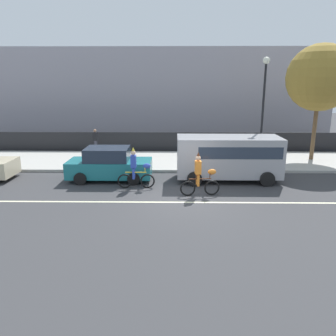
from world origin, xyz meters
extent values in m
plane|color=#38383A|center=(0.00, 0.00, 0.00)|extent=(80.00, 80.00, 0.00)
cube|color=beige|center=(0.00, -0.50, 0.00)|extent=(36.00, 0.14, 0.01)
cube|color=#ADAAA3|center=(0.00, 6.50, 0.07)|extent=(60.00, 5.00, 0.15)
cube|color=black|center=(0.00, 9.40, 0.70)|extent=(40.00, 0.08, 1.40)
cube|color=#99939E|center=(-1.60, 18.00, 3.74)|extent=(28.00, 8.00, 7.47)
torus|color=black|center=(-1.71, 1.36, 0.33)|extent=(0.67, 0.08, 0.67)
torus|color=black|center=(-2.76, 1.34, 0.33)|extent=(0.67, 0.08, 0.67)
cylinder|color=gold|center=(-2.24, 1.35, 0.75)|extent=(0.97, 0.07, 0.05)
cylinder|color=gold|center=(-2.39, 1.35, 0.84)|extent=(0.04, 0.04, 0.18)
cylinder|color=gold|center=(-1.82, 1.36, 0.86)|extent=(0.04, 0.04, 0.23)
cylinder|color=gold|center=(-1.82, 1.36, 0.98)|extent=(0.04, 0.50, 0.03)
ellipsoid|color=#2D47B2|center=(-1.73, 1.36, 1.05)|extent=(0.36, 0.21, 0.24)
cube|color=#2D47B2|center=(-2.34, 1.35, 1.26)|extent=(0.25, 0.32, 0.56)
sphere|color=beige|center=(-2.34, 1.35, 1.66)|extent=(0.22, 0.22, 0.22)
cone|color=gold|center=(-2.34, 1.35, 1.84)|extent=(0.14, 0.14, 0.16)
cylinder|color=#2D47B2|center=(-2.33, 1.21, 0.71)|extent=(0.11, 0.11, 0.48)
cylinder|color=#2D47B2|center=(-2.34, 1.49, 0.71)|extent=(0.11, 0.11, 0.48)
torus|color=black|center=(1.14, 0.40, 0.33)|extent=(0.67, 0.14, 0.67)
torus|color=black|center=(0.09, 0.29, 0.33)|extent=(0.67, 0.14, 0.67)
cylinder|color=#4C2614|center=(0.62, 0.35, 0.75)|extent=(0.97, 0.15, 0.05)
cylinder|color=#4C2614|center=(0.47, 0.33, 0.84)|extent=(0.04, 0.04, 0.18)
cylinder|color=#4C2614|center=(1.03, 0.39, 0.86)|extent=(0.04, 0.04, 0.23)
cylinder|color=#4C2614|center=(1.03, 0.39, 0.98)|extent=(0.08, 0.50, 0.03)
ellipsoid|color=orange|center=(1.12, 0.40, 1.05)|extent=(0.38, 0.24, 0.24)
cube|color=orange|center=(0.52, 0.34, 1.26)|extent=(0.27, 0.34, 0.56)
sphere|color=tan|center=(0.52, 0.34, 1.66)|extent=(0.22, 0.22, 0.22)
cone|color=#4C2614|center=(0.52, 0.34, 1.84)|extent=(0.14, 0.14, 0.16)
cylinder|color=orange|center=(0.53, 0.20, 0.71)|extent=(0.11, 0.11, 0.48)
cylinder|color=orange|center=(0.50, 0.47, 0.71)|extent=(0.11, 0.11, 0.48)
cube|color=#99999E|center=(2.17, 2.70, 1.23)|extent=(5.00, 2.00, 1.90)
cube|color=#283342|center=(2.57, 2.70, 1.58)|extent=(3.90, 2.02, 0.56)
cylinder|color=black|center=(3.87, 1.70, 0.35)|extent=(0.70, 0.22, 0.70)
cylinder|color=black|center=(3.87, 3.70, 0.35)|extent=(0.70, 0.22, 0.70)
cylinder|color=black|center=(0.47, 1.70, 0.35)|extent=(0.70, 0.22, 0.70)
cylinder|color=black|center=(0.47, 3.70, 0.35)|extent=(0.70, 0.22, 0.70)
cylinder|color=black|center=(-9.31, 3.51, 0.30)|extent=(0.60, 0.20, 0.60)
cube|color=#1E727A|center=(-3.68, 2.66, 0.60)|extent=(4.10, 1.72, 0.80)
cube|color=#232D3D|center=(-3.78, 2.66, 1.32)|extent=(2.10, 1.58, 0.64)
cylinder|color=black|center=(-2.40, 1.80, 0.30)|extent=(0.60, 0.20, 0.60)
cylinder|color=black|center=(-2.40, 3.52, 0.30)|extent=(0.60, 0.20, 0.60)
cylinder|color=black|center=(-4.95, 1.80, 0.30)|extent=(0.60, 0.20, 0.60)
cylinder|color=black|center=(-4.95, 3.52, 0.30)|extent=(0.60, 0.20, 0.60)
cylinder|color=black|center=(4.27, 4.78, 2.90)|extent=(0.12, 0.12, 5.50)
sphere|color=#EAEACC|center=(4.27, 4.78, 5.83)|extent=(0.36, 0.36, 0.36)
cylinder|color=brown|center=(7.98, 6.75, 1.90)|extent=(0.24, 0.24, 3.50)
sphere|color=olive|center=(7.98, 6.75, 5.00)|extent=(3.85, 3.85, 3.85)
cylinder|color=#33333D|center=(-5.67, 8.27, 0.57)|extent=(0.20, 0.20, 0.85)
cube|color=black|center=(-5.67, 8.27, 1.28)|extent=(0.32, 0.20, 0.56)
sphere|color=#9E7051|center=(-5.67, 8.27, 1.67)|extent=(0.20, 0.20, 0.20)
camera|label=1|loc=(-0.55, -13.04, 4.73)|focal=35.00mm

